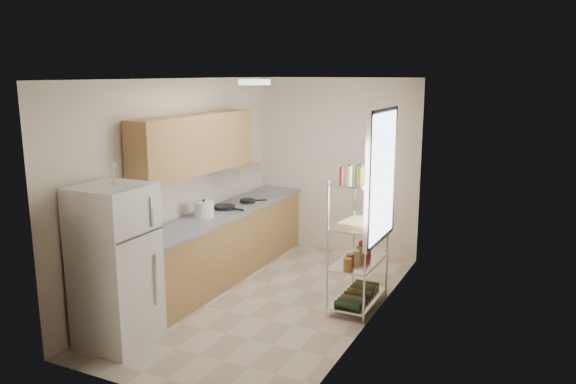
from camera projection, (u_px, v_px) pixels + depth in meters
name	position (u px, v px, depth m)	size (l,w,h in m)	color
room	(268.00, 194.00, 6.44)	(2.52, 4.42, 2.62)	beige
counter_run	(223.00, 244.00, 7.39)	(0.63, 3.51, 0.90)	#B0844B
upper_cabinets	(196.00, 144.00, 6.87)	(0.33, 2.20, 0.72)	#B0844B
range_hood	(234.00, 168.00, 7.63)	(0.50, 0.60, 0.12)	#B7BABC
window	(381.00, 176.00, 6.17)	(0.06, 1.00, 1.46)	white
bakers_rack	(360.00, 214.00, 6.31)	(0.45, 0.90, 1.73)	silver
ceiling_dome	(254.00, 82.00, 5.91)	(0.34, 0.34, 0.06)	white
refrigerator	(115.00, 266.00, 5.51)	(0.67, 0.67, 1.62)	silver
wine_glass_a	(115.00, 175.00, 5.37)	(0.06, 0.06, 0.18)	silver
wine_glass_b	(113.00, 173.00, 5.38)	(0.08, 0.08, 0.21)	silver
rice_cooker	(204.00, 209.00, 6.99)	(0.25, 0.25, 0.20)	silver
frying_pan_large	(225.00, 207.00, 7.41)	(0.28, 0.28, 0.05)	black
frying_pan_small	(248.00, 201.00, 7.79)	(0.21, 0.21, 0.04)	black
cutting_board	(360.00, 222.00, 6.28)	(0.34, 0.44, 0.03)	tan
espresso_machine	(372.00, 205.00, 6.58)	(0.15, 0.22, 0.26)	black
storage_bag	(365.00, 248.00, 6.62)	(0.10, 0.14, 0.17)	#A7141E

